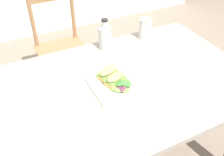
{
  "coord_description": "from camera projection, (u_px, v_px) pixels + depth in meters",
  "views": [
    {
      "loc": [
        -0.51,
        -0.79,
        1.55
      ],
      "look_at": [
        -0.07,
        0.11,
        0.76
      ],
      "focal_mm": 39.98,
      "sensor_mm": 36.0,
      "label": 1
    }
  ],
  "objects": [
    {
      "name": "bottle_cold_brew",
      "position": [
        105.0,
        38.0,
        1.5
      ],
      "size": [
        0.08,
        0.08,
        0.19
      ],
      "color": "black",
      "rests_on": "dining_table"
    },
    {
      "name": "plate_lunch",
      "position": [
        116.0,
        85.0,
        1.26
      ],
      "size": [
        0.24,
        0.24,
        0.01
      ],
      "primitive_type": "cube",
      "color": "beige",
      "rests_on": "dining_table"
    },
    {
      "name": "mason_jar_iced_tea",
      "position": [
        145.0,
        29.0,
        1.61
      ],
      "size": [
        0.08,
        0.08,
        0.13
      ],
      "color": "#C67528",
      "rests_on": "dining_table"
    },
    {
      "name": "fork_on_napkin",
      "position": [
        76.0,
        98.0,
        1.18
      ],
      "size": [
        0.04,
        0.19,
        0.0
      ],
      "color": "silver",
      "rests_on": "napkin_folded"
    },
    {
      "name": "dining_table",
      "position": [
        122.0,
        99.0,
        1.36
      ],
      "size": [
        1.38,
        0.86,
        0.74
      ],
      "color": "gray",
      "rests_on": "ground"
    },
    {
      "name": "napkin_folded",
      "position": [
        78.0,
        101.0,
        1.17
      ],
      "size": [
        0.1,
        0.24,
        0.0
      ],
      "primitive_type": "cube",
      "rotation": [
        0.0,
        0.0,
        0.05
      ],
      "color": "silver",
      "rests_on": "dining_table"
    },
    {
      "name": "chair_wooden_far",
      "position": [
        61.0,
        48.0,
        2.09
      ],
      "size": [
        0.41,
        0.41,
        0.87
      ],
      "color": "#8E6642",
      "rests_on": "ground"
    },
    {
      "name": "sandwich_half_back",
      "position": [
        108.0,
        73.0,
        1.28
      ],
      "size": [
        0.13,
        0.1,
        0.06
      ],
      "color": "tan",
      "rests_on": "plate_lunch"
    },
    {
      "name": "sandwich_half_front",
      "position": [
        115.0,
        79.0,
        1.24
      ],
      "size": [
        0.13,
        0.1,
        0.06
      ],
      "color": "tan",
      "rests_on": "plate_lunch"
    },
    {
      "name": "salad_mixed_greens",
      "position": [
        123.0,
        85.0,
        1.23
      ],
      "size": [
        0.13,
        0.12,
        0.03
      ],
      "color": "#4C2338",
      "rests_on": "plate_lunch"
    }
  ]
}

